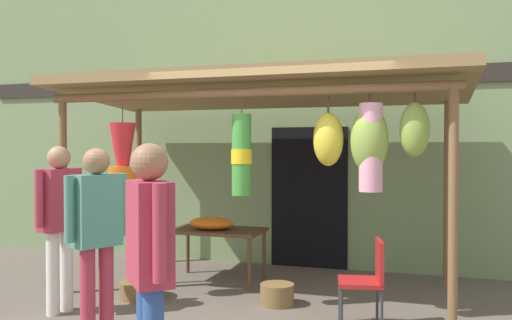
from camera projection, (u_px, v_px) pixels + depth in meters
The scene contains 10 objects.
shop_facade at pixel (316, 117), 7.79m from camera, with size 12.29×0.29×4.31m.
market_stall_canopy at pixel (263, 105), 6.30m from camera, with size 4.80×2.23×2.54m.
display_table at pixel (216, 235), 6.92m from camera, with size 1.19×0.71×0.67m.
flower_heap_on_table at pixel (212, 223), 6.86m from camera, with size 0.58×0.40×0.16m.
folding_chair at pixel (368, 276), 5.08m from camera, with size 0.47×0.47×0.84m.
wicker_basket_by_table at pixel (277, 294), 5.87m from camera, with size 0.37×0.37×0.23m, color brown.
wicker_basket_spare at pixel (142, 289), 6.15m from camera, with size 0.50×0.50×0.19m, color brown.
vendor_in_orange at pixel (59, 214), 5.57m from camera, with size 0.29×0.59×1.72m.
customer_foreground at pixel (97, 227), 4.75m from camera, with size 0.37×0.54×1.70m.
shopper_by_bananas at pixel (150, 256), 3.37m from camera, with size 0.43×0.46×1.73m.
Camera 1 is at (1.56, -5.03, 1.70)m, focal length 38.00 mm.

